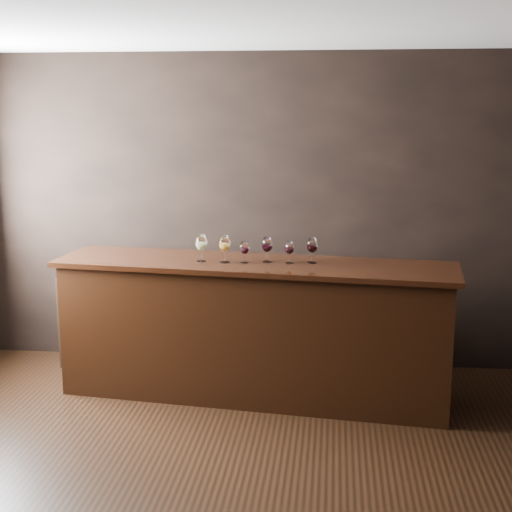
# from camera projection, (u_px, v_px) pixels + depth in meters

# --- Properties ---
(ground) EXTENTS (5.00, 5.00, 0.00)m
(ground) POSITION_uv_depth(u_px,v_px,m) (208.00, 482.00, 4.50)
(ground) COLOR black
(ground) RESTS_ON ground
(room_shell) EXTENTS (5.02, 4.52, 2.81)m
(room_shell) POSITION_uv_depth(u_px,v_px,m) (169.00, 194.00, 4.27)
(room_shell) COLOR black
(room_shell) RESTS_ON ground
(bar_counter) EXTENTS (3.13, 0.99, 1.08)m
(bar_counter) POSITION_uv_depth(u_px,v_px,m) (254.00, 332.00, 5.76)
(bar_counter) COLOR black
(bar_counter) RESTS_ON ground
(bar_top) EXTENTS (3.24, 1.08, 0.04)m
(bar_top) POSITION_uv_depth(u_px,v_px,m) (254.00, 265.00, 5.64)
(bar_top) COLOR black
(bar_top) RESTS_ON bar_counter
(back_bar_shelf) EXTENTS (2.32, 0.40, 0.83)m
(back_bar_shelf) POSITION_uv_depth(u_px,v_px,m) (189.00, 322.00, 6.45)
(back_bar_shelf) COLOR black
(back_bar_shelf) RESTS_ON ground
(glass_white) EXTENTS (0.09, 0.09, 0.22)m
(glass_white) POSITION_uv_depth(u_px,v_px,m) (201.00, 243.00, 5.64)
(glass_white) COLOR white
(glass_white) RESTS_ON bar_top
(glass_amber) EXTENTS (0.09, 0.09, 0.22)m
(glass_amber) POSITION_uv_depth(u_px,v_px,m) (225.00, 244.00, 5.60)
(glass_amber) COLOR white
(glass_amber) RESTS_ON bar_top
(glass_red_a) EXTENTS (0.07, 0.07, 0.17)m
(glass_red_a) POSITION_uv_depth(u_px,v_px,m) (245.00, 248.00, 5.60)
(glass_red_a) COLOR white
(glass_red_a) RESTS_ON bar_top
(glass_red_b) EXTENTS (0.08, 0.08, 0.20)m
(glass_red_b) POSITION_uv_depth(u_px,v_px,m) (267.00, 245.00, 5.62)
(glass_red_b) COLOR white
(glass_red_b) RESTS_ON bar_top
(glass_red_c) EXTENTS (0.07, 0.07, 0.17)m
(glass_red_c) POSITION_uv_depth(u_px,v_px,m) (289.00, 248.00, 5.59)
(glass_red_c) COLOR white
(glass_red_c) RESTS_ON bar_top
(glass_red_d) EXTENTS (0.08, 0.08, 0.20)m
(glass_red_d) POSITION_uv_depth(u_px,v_px,m) (312.00, 246.00, 5.59)
(glass_red_d) COLOR white
(glass_red_d) RESTS_ON bar_top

